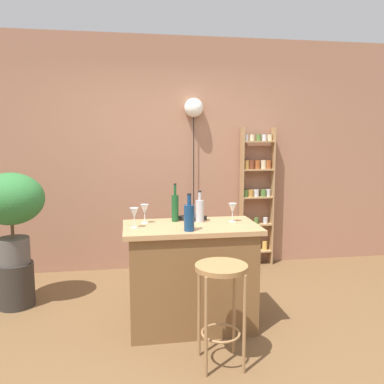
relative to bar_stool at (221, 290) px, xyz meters
The scene contains 15 objects.
ground 0.65m from the bar_stool, 109.37° to the left, with size 12.00×12.00×0.00m, color brown.
back_wall 2.43m from the bar_stool, 92.87° to the left, with size 6.40×0.10×2.80m, color #9E6B51.
kitchen_counter 0.64m from the bar_stool, 100.36° to the left, with size 1.12×0.61×0.89m.
bar_stool is the anchor object (origin of this frame).
spice_shelf 2.37m from the bar_stool, 65.71° to the left, with size 0.41×0.14×1.73m.
plant_stool 2.17m from the bar_stool, 143.09° to the left, with size 0.34×0.34×0.43m, color #2D2823.
potted_plant 2.18m from the bar_stool, 143.09° to the left, with size 0.61×0.55×0.86m.
bottle_wine_red 0.85m from the bar_stool, 91.55° to the left, with size 0.07×0.07×0.27m.
bottle_soda_blue 0.63m from the bar_stool, 110.76° to the left, with size 0.08×0.08×0.30m.
bottle_olive_oil 0.94m from the bar_stool, 105.90° to the left, with size 0.06×0.06×0.33m.
wine_glass_left 0.95m from the bar_stool, 134.12° to the left, with size 0.07×0.07×0.16m.
wine_glass_center 0.87m from the bar_stool, 69.32° to the left, with size 0.07×0.07×0.16m.
wine_glass_right 1.01m from the bar_stool, 123.13° to the left, with size 0.07×0.07×0.16m.
cookbook 0.91m from the bar_stool, 94.50° to the left, with size 0.21×0.15×0.04m, color black.
pendant_globe_light 2.58m from the bar_stool, 85.61° to the left, with size 0.23×0.23×2.08m.
Camera 1 is at (-0.51, -2.91, 1.62)m, focal length 37.16 mm.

